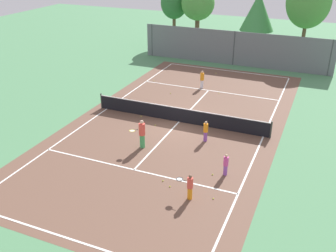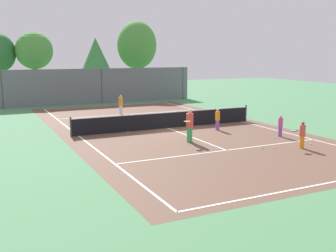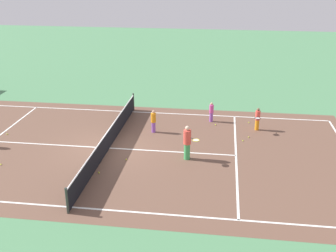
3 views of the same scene
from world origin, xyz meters
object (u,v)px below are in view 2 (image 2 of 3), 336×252
player_2 (302,135)px  tennis_ball_0 (311,144)px  tennis_ball_2 (262,148)px  tennis_ball_8 (128,132)px  player_1 (190,125)px  tennis_ball_10 (166,127)px  tennis_ball_4 (157,132)px  tennis_ball_5 (275,138)px  player_0 (121,105)px  tennis_ball_3 (275,148)px  player_3 (280,126)px  tennis_ball_6 (105,107)px  player_4 (218,119)px  tennis_ball_9 (106,120)px  tennis_ball_1 (64,118)px  tennis_ball_7 (144,114)px

player_2 → tennis_ball_0: player_2 is taller
tennis_ball_2 → tennis_ball_8: same height
player_1 → tennis_ball_10: size_ratio=25.93×
tennis_ball_4 → tennis_ball_8: bearing=147.9°
tennis_ball_5 → tennis_ball_10: bearing=124.5°
player_2 → tennis_ball_0: 1.28m
player_0 → tennis_ball_3: player_0 is taller
tennis_ball_8 → tennis_ball_10: (2.73, 0.54, 0.00)m
player_1 → tennis_ball_0: player_1 is taller
tennis_ball_0 → tennis_ball_4: bearing=133.4°
player_0 → player_3: 12.79m
tennis_ball_10 → tennis_ball_6: bearing=94.1°
player_4 → tennis_ball_4: player_4 is taller
player_4 → tennis_ball_3: (-0.09, -5.23, -0.62)m
tennis_ball_4 → tennis_ball_9: same height
player_0 → player_1: size_ratio=0.84×
tennis_ball_3 → player_0: bearing=102.2°
tennis_ball_3 → tennis_ball_4: same height
player_3 → tennis_ball_5: (-0.58, -0.29, -0.58)m
player_1 → tennis_ball_10: player_1 is taller
player_0 → tennis_ball_0: player_0 is taller
player_4 → tennis_ball_1: size_ratio=19.44×
tennis_ball_4 → tennis_ball_7: 7.52m
tennis_ball_9 → tennis_ball_10: 4.96m
tennis_ball_5 → tennis_ball_8: same height
tennis_ball_0 → tennis_ball_4: (-5.74, 6.07, 0.00)m
tennis_ball_3 → tennis_ball_10: 7.75m
tennis_ball_2 → tennis_ball_6: bearing=98.1°
tennis_ball_1 → tennis_ball_8: size_ratio=1.00×
tennis_ball_9 → tennis_ball_1: bearing=138.0°
player_4 → tennis_ball_3: bearing=-91.0°
tennis_ball_4 → tennis_ball_3: bearing=-59.4°
player_0 → tennis_ball_4: size_ratio=21.84×
player_1 → tennis_ball_5: bearing=-15.2°
tennis_ball_3 → tennis_ball_5: (1.58, 1.83, 0.00)m
player_4 → player_2: bearing=-79.2°
tennis_ball_0 → tennis_ball_5: 2.04m
player_1 → tennis_ball_1: bearing=111.5°
tennis_ball_0 → tennis_ball_6: size_ratio=1.00×
tennis_ball_0 → tennis_ball_7: (-3.58, 13.27, 0.00)m
player_4 → tennis_ball_6: (-3.10, 12.65, -0.62)m
tennis_ball_5 → tennis_ball_4: bearing=141.0°
player_1 → tennis_ball_2: 3.82m
player_1 → player_4: bearing=34.9°
player_3 → tennis_ball_10: bearing=129.8°
player_3 → tennis_ball_4: player_3 is taller
tennis_ball_9 → tennis_ball_10: size_ratio=1.00×
tennis_ball_2 → tennis_ball_7: 12.86m
tennis_ball_8 → tennis_ball_9: bearing=88.1°
player_1 → tennis_ball_8: bearing=117.5°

